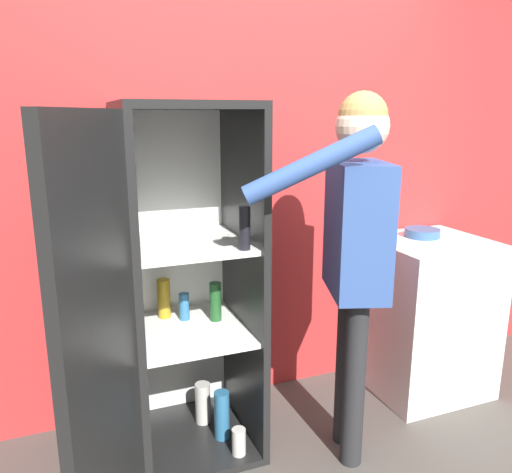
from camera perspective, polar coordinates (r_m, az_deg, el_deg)
wall_back at (r=2.77m, az=-3.36°, el=6.00°), size 7.00×0.06×2.55m
refrigerator at (r=2.35m, az=-9.56°, el=-6.61°), size 0.90×1.18×1.71m
person at (r=2.30m, az=11.26°, el=0.45°), size 0.76×0.52×1.75m
counter at (r=3.22m, az=18.73°, el=-8.48°), size 0.66×0.62×0.94m
bowl at (r=3.14m, az=18.46°, el=0.40°), size 0.21×0.21×0.05m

